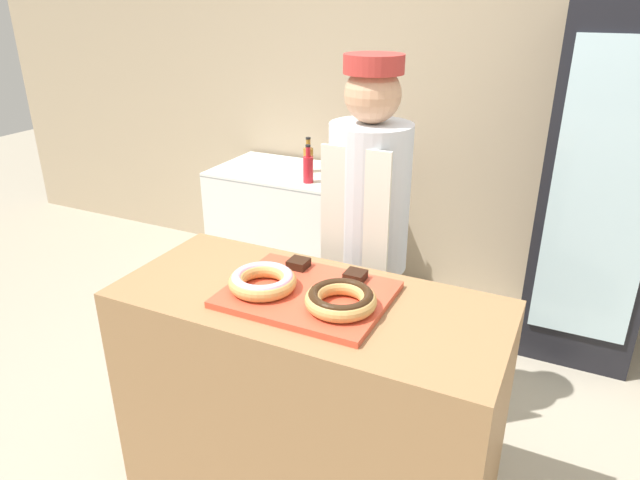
# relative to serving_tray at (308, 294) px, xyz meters

# --- Properties ---
(wall_back) EXTENTS (8.00, 0.06, 2.70)m
(wall_back) POSITION_rel_serving_tray_xyz_m (0.00, 2.13, 0.38)
(wall_back) COLOR tan
(wall_back) RESTS_ON ground_plane
(display_counter) EXTENTS (1.39, 0.62, 0.96)m
(display_counter) POSITION_rel_serving_tray_xyz_m (0.00, 0.00, -0.49)
(display_counter) COLOR #997047
(display_counter) RESTS_ON ground_plane
(serving_tray) EXTENTS (0.56, 0.44, 0.02)m
(serving_tray) POSITION_rel_serving_tray_xyz_m (0.00, 0.00, 0.00)
(serving_tray) COLOR #D84C33
(serving_tray) RESTS_ON display_counter
(donut_light_glaze) EXTENTS (0.24, 0.24, 0.06)m
(donut_light_glaze) POSITION_rel_serving_tray_xyz_m (-0.15, -0.05, 0.05)
(donut_light_glaze) COLOR tan
(donut_light_glaze) RESTS_ON serving_tray
(donut_chocolate_glaze) EXTENTS (0.24, 0.24, 0.06)m
(donut_chocolate_glaze) POSITION_rel_serving_tray_xyz_m (0.15, -0.05, 0.05)
(donut_chocolate_glaze) COLOR tan
(donut_chocolate_glaze) RESTS_ON serving_tray
(brownie_back_left) EXTENTS (0.07, 0.07, 0.03)m
(brownie_back_left) POSITION_rel_serving_tray_xyz_m (-0.12, 0.15, 0.03)
(brownie_back_left) COLOR black
(brownie_back_left) RESTS_ON serving_tray
(brownie_back_right) EXTENTS (0.07, 0.07, 0.03)m
(brownie_back_right) POSITION_rel_serving_tray_xyz_m (0.12, 0.15, 0.03)
(brownie_back_right) COLOR black
(brownie_back_right) RESTS_ON serving_tray
(baker_person) EXTENTS (0.34, 0.34, 1.72)m
(baker_person) POSITION_rel_serving_tray_xyz_m (-0.00, 0.57, -0.04)
(baker_person) COLOR #4C4C51
(baker_person) RESTS_ON ground_plane
(beverage_fridge) EXTENTS (0.59, 0.63, 1.93)m
(beverage_fridge) POSITION_rel_serving_tray_xyz_m (0.90, 1.74, -0.01)
(beverage_fridge) COLOR black
(beverage_fridge) RESTS_ON ground_plane
(chest_freezer) EXTENTS (1.09, 0.65, 0.82)m
(chest_freezer) POSITION_rel_serving_tray_xyz_m (-1.00, 1.75, -0.56)
(chest_freezer) COLOR white
(chest_freezer) RESTS_ON ground_plane
(bottle_red) EXTENTS (0.07, 0.07, 0.25)m
(bottle_red) POSITION_rel_serving_tray_xyz_m (-0.80, 1.57, -0.06)
(bottle_red) COLOR red
(bottle_red) RESTS_ON chest_freezer
(bottle_red_b) EXTENTS (0.07, 0.07, 0.27)m
(bottle_red_b) POSITION_rel_serving_tray_xyz_m (-0.56, 1.73, -0.05)
(bottle_red_b) COLOR red
(bottle_red_b) RESTS_ON chest_freezer
(bottle_amber) EXTENTS (0.07, 0.07, 0.24)m
(bottle_amber) POSITION_rel_serving_tray_xyz_m (-0.90, 1.78, -0.06)
(bottle_amber) COLOR #99661E
(bottle_amber) RESTS_ON chest_freezer
(bottle_green) EXTENTS (0.07, 0.07, 0.26)m
(bottle_green) POSITION_rel_serving_tray_xyz_m (-0.61, 1.61, -0.05)
(bottle_green) COLOR #2D8C38
(bottle_green) RESTS_ON chest_freezer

